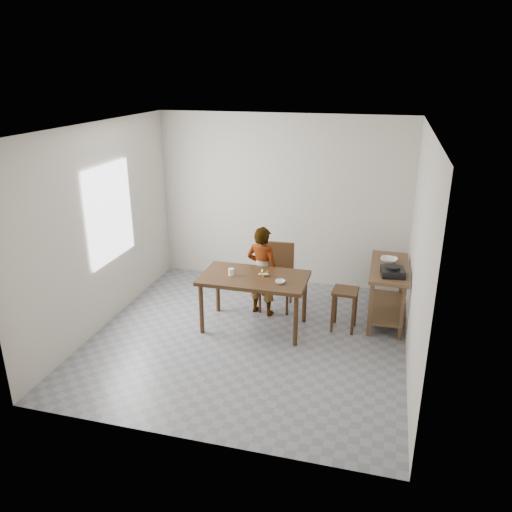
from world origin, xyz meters
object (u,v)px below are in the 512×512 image
(dining_chair, at_px, (276,278))
(stool, at_px, (344,309))
(prep_counter, at_px, (387,293))
(child, at_px, (262,271))
(dining_table, at_px, (254,302))

(dining_chair, xyz_separation_m, stool, (1.03, -0.39, -0.19))
(stool, bearing_deg, prep_counter, 38.94)
(prep_counter, distance_m, child, 1.76)
(child, bearing_deg, stool, -175.23)
(prep_counter, bearing_deg, dining_chair, -178.29)
(child, height_order, stool, child)
(child, bearing_deg, dining_table, 103.34)
(child, relative_size, dining_chair, 1.36)
(dining_chair, height_order, stool, dining_chair)
(stool, bearing_deg, child, 171.40)
(dining_table, relative_size, stool, 2.42)
(prep_counter, bearing_deg, child, -171.48)
(dining_chair, distance_m, stool, 1.12)
(dining_table, bearing_deg, child, 89.97)
(prep_counter, xyz_separation_m, dining_chair, (-1.57, -0.05, 0.08))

